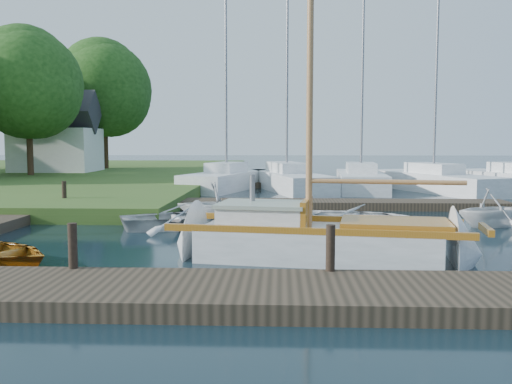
{
  "coord_description": "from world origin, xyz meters",
  "views": [
    {
      "loc": [
        0.64,
        -14.7,
        2.55
      ],
      "look_at": [
        0.0,
        0.0,
        1.2
      ],
      "focal_mm": 40.0,
      "sensor_mm": 36.0,
      "label": 1
    }
  ],
  "objects_px": {
    "tender_d": "(492,206)",
    "mooring_post_2": "(330,248)",
    "mooring_post_5": "(64,192)",
    "marina_boat_2": "(361,179)",
    "marina_boat_0": "(227,179)",
    "tree_7": "(105,89)",
    "tender_b": "(219,201)",
    "marina_boat_1": "(287,179)",
    "mooring_post_1": "(73,246)",
    "house_c": "(57,139)",
    "tree_3": "(28,83)",
    "sailboat": "(326,243)",
    "tender_a": "(185,215)",
    "marina_boat_3": "(433,180)",
    "tender_c": "(360,214)"
  },
  "relations": [
    {
      "from": "tender_d",
      "to": "mooring_post_2",
      "type": "bearing_deg",
      "value": 119.43
    },
    {
      "from": "mooring_post_5",
      "to": "marina_boat_2",
      "type": "bearing_deg",
      "value": 38.37
    },
    {
      "from": "marina_boat_0",
      "to": "tree_7",
      "type": "distance_m",
      "value": 16.3
    },
    {
      "from": "tender_b",
      "to": "marina_boat_1",
      "type": "distance_m",
      "value": 12.0
    },
    {
      "from": "mooring_post_1",
      "to": "marina_boat_2",
      "type": "relative_size",
      "value": 0.08
    },
    {
      "from": "tender_d",
      "to": "marina_boat_0",
      "type": "height_order",
      "value": "marina_boat_0"
    },
    {
      "from": "tree_7",
      "to": "tender_d",
      "type": "bearing_deg",
      "value": -51.84
    },
    {
      "from": "house_c",
      "to": "tree_3",
      "type": "bearing_deg",
      "value": -89.97
    },
    {
      "from": "mooring_post_2",
      "to": "marina_boat_0",
      "type": "height_order",
      "value": "marina_boat_0"
    },
    {
      "from": "marina_boat_1",
      "to": "sailboat",
      "type": "bearing_deg",
      "value": 165.89
    },
    {
      "from": "mooring_post_5",
      "to": "tender_a",
      "type": "xyz_separation_m",
      "value": [
        4.87,
        -3.42,
        -0.32
      ]
    },
    {
      "from": "sailboat",
      "to": "house_c",
      "type": "height_order",
      "value": "sailboat"
    },
    {
      "from": "mooring_post_1",
      "to": "house_c",
      "type": "distance_m",
      "value": 29.22
    },
    {
      "from": "marina_boat_2",
      "to": "mooring_post_1",
      "type": "bearing_deg",
      "value": 162.01
    },
    {
      "from": "marina_boat_3",
      "to": "tree_3",
      "type": "height_order",
      "value": "marina_boat_3"
    },
    {
      "from": "mooring_post_2",
      "to": "tender_d",
      "type": "height_order",
      "value": "tender_d"
    },
    {
      "from": "tender_b",
      "to": "sailboat",
      "type": "bearing_deg",
      "value": -154.19
    },
    {
      "from": "mooring_post_1",
      "to": "tender_c",
      "type": "height_order",
      "value": "mooring_post_1"
    },
    {
      "from": "tender_d",
      "to": "marina_boat_0",
      "type": "distance_m",
      "value": 15.17
    },
    {
      "from": "house_c",
      "to": "mooring_post_2",
      "type": "bearing_deg",
      "value": -60.14
    },
    {
      "from": "mooring_post_1",
      "to": "mooring_post_2",
      "type": "height_order",
      "value": "same"
    },
    {
      "from": "sailboat",
      "to": "tender_b",
      "type": "bearing_deg",
      "value": 127.22
    },
    {
      "from": "mooring_post_5",
      "to": "sailboat",
      "type": "bearing_deg",
      "value": -41.46
    },
    {
      "from": "mooring_post_5",
      "to": "tree_3",
      "type": "bearing_deg",
      "value": 118.2
    },
    {
      "from": "tender_c",
      "to": "marina_boat_2",
      "type": "height_order",
      "value": "marina_boat_2"
    },
    {
      "from": "marina_boat_3",
      "to": "marina_boat_2",
      "type": "bearing_deg",
      "value": 60.06
    },
    {
      "from": "sailboat",
      "to": "mooring_post_1",
      "type": "bearing_deg",
      "value": -143.61
    },
    {
      "from": "marina_boat_3",
      "to": "marina_boat_0",
      "type": "bearing_deg",
      "value": 64.25
    },
    {
      "from": "tender_a",
      "to": "tree_3",
      "type": "height_order",
      "value": "tree_3"
    },
    {
      "from": "mooring_post_5",
      "to": "marina_boat_1",
      "type": "distance_m",
      "value": 12.41
    },
    {
      "from": "sailboat",
      "to": "marina_boat_0",
      "type": "relative_size",
      "value": 0.97
    },
    {
      "from": "house_c",
      "to": "tree_7",
      "type": "relative_size",
      "value": 0.56
    },
    {
      "from": "mooring_post_5",
      "to": "tree_7",
      "type": "distance_m",
      "value": 22.32
    },
    {
      "from": "marina_boat_3",
      "to": "tree_7",
      "type": "relative_size",
      "value": 1.28
    },
    {
      "from": "house_c",
      "to": "tree_7",
      "type": "xyz_separation_m",
      "value": [
        2.0,
        4.05,
        3.62
      ]
    },
    {
      "from": "sailboat",
      "to": "marina_boat_0",
      "type": "distance_m",
      "value": 17.37
    },
    {
      "from": "tender_a",
      "to": "tree_7",
      "type": "relative_size",
      "value": 0.39
    },
    {
      "from": "sailboat",
      "to": "tender_b",
      "type": "distance_m",
      "value": 6.08
    },
    {
      "from": "tender_c",
      "to": "tree_7",
      "type": "distance_m",
      "value": 28.87
    },
    {
      "from": "tender_b",
      "to": "marina_boat_0",
      "type": "xyz_separation_m",
      "value": [
        -0.87,
        11.61,
        -0.11
      ]
    },
    {
      "from": "tender_a",
      "to": "tender_d",
      "type": "height_order",
      "value": "tender_d"
    },
    {
      "from": "mooring_post_5",
      "to": "marina_boat_0",
      "type": "distance_m",
      "value": 10.54
    },
    {
      "from": "house_c",
      "to": "tree_3",
      "type": "height_order",
      "value": "tree_3"
    },
    {
      "from": "mooring_post_2",
      "to": "tender_c",
      "type": "relative_size",
      "value": 0.23
    },
    {
      "from": "mooring_post_1",
      "to": "house_c",
      "type": "height_order",
      "value": "house_c"
    },
    {
      "from": "marina_boat_1",
      "to": "tree_7",
      "type": "height_order",
      "value": "marina_boat_1"
    },
    {
      "from": "tree_7",
      "to": "marina_boat_0",
      "type": "bearing_deg",
      "value": -49.88
    },
    {
      "from": "mooring_post_2",
      "to": "tender_b",
      "type": "height_order",
      "value": "tender_b"
    },
    {
      "from": "mooring_post_5",
      "to": "marina_boat_1",
      "type": "xyz_separation_m",
      "value": [
        7.94,
        9.54,
        -0.13
      ]
    },
    {
      "from": "house_c",
      "to": "tree_3",
      "type": "relative_size",
      "value": 0.6
    }
  ]
}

